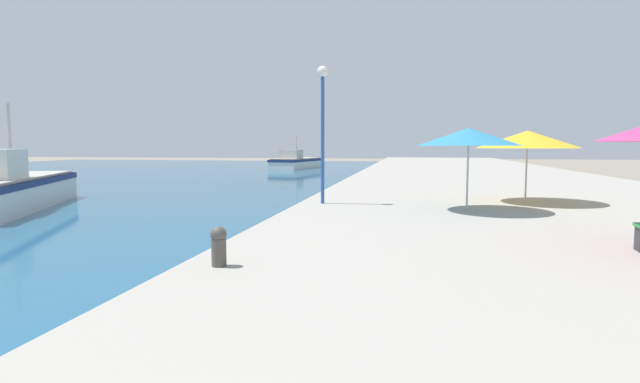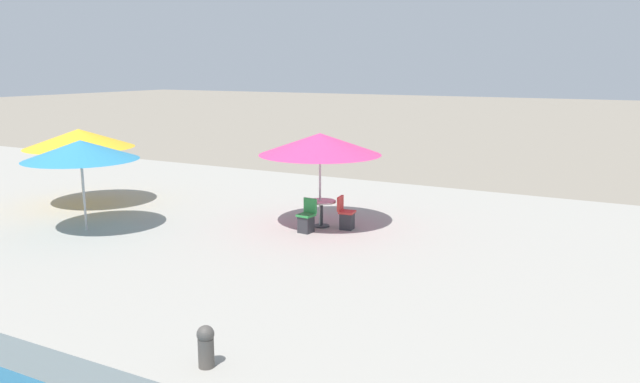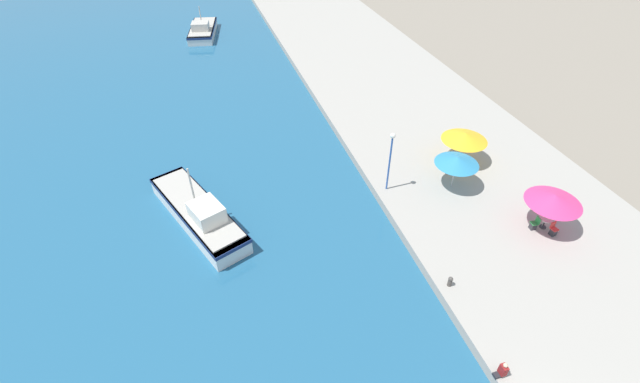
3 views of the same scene
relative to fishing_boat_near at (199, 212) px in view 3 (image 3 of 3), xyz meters
The scene contains 13 objects.
water_basin 24.25m from the fishing_boat_near, 130.86° to the left, with size 56.00×90.00×0.04m.
quay_promenade 27.24m from the fishing_boat_near, 42.31° to the left, with size 16.00×90.00×0.68m.
fishing_boat_near is the anchor object (origin of this frame).
fishing_boat_mid 36.97m from the fishing_boat_near, 84.97° to the left, with size 4.54×8.74×3.68m.
cafe_umbrella_pink 22.33m from the fishing_boat_near, 19.65° to the right, with size 3.37×3.37×2.62m.
cafe_umbrella_white 17.78m from the fishing_boat_near, ahead, with size 3.03×3.03×2.47m.
cafe_umbrella_striped 19.88m from the fishing_boat_near, ahead, with size 3.41×3.41×2.45m.
cafe_table 22.26m from the fishing_boat_near, 19.75° to the right, with size 0.80×0.80×0.74m.
cafe_chair_left 22.60m from the fishing_boat_near, 21.38° to the right, with size 0.45×0.48×0.91m.
cafe_chair_right 21.56m from the fishing_boat_near, 20.21° to the right, with size 0.47×0.44×0.91m.
person_at_quay 19.64m from the fishing_boat_near, 50.76° to the right, with size 0.51×0.36×0.94m.
mooring_bollard 16.23m from the fishing_boat_near, 37.73° to the right, with size 0.26×0.26×0.65m.
lamppost 13.32m from the fishing_boat_near, ahead, with size 0.36×0.36×4.56m.
Camera 3 is at (-10.52, -3.70, 19.64)m, focal length 24.00 mm.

